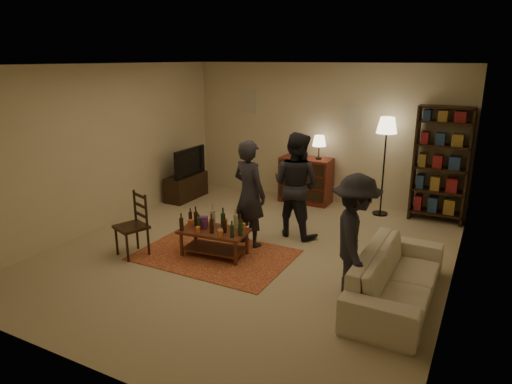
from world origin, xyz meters
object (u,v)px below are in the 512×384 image
Objects in this scene: tv_stand at (186,180)px; person_right at (296,185)px; bookshelf at (441,164)px; person_by_sofa at (355,237)px; dining_chair at (135,222)px; sofa at (397,277)px; person_left at (249,194)px; coffee_table at (214,231)px; floor_lamp at (387,132)px; dresser at (306,179)px.

tv_stand is 0.63× the size of person_right.
bookshelf reaches higher than person_by_sofa.
sofa is at bearing 26.37° from dining_chair.
dining_chair is 1.73m from person_left.
coffee_table is at bearing 45.44° from dining_chair.
person_right reaches higher than coffee_table.
person_left is at bearing -121.69° from floor_lamp.
coffee_table is 1.56m from person_right.
person_right is at bearing -137.23° from bookshelf.
person_by_sofa is at bearing 25.28° from dining_chair.
person_left is 2.01m from person_by_sofa.
bookshelf is (2.65, 3.09, 0.66)m from coffee_table.
floor_lamp is 0.86× the size of sofa.
bookshelf is 1.23× the size of person_left.
tv_stand reaches higher than dining_chair.
dresser is 0.67× the size of bookshelf.
floor_lamp is (1.51, -0.06, 1.05)m from dresser.
person_right is (0.72, 1.30, 0.47)m from coffee_table.
bookshelf reaches higher than tv_stand.
dresser is 0.65× the size of sofa.
person_left reaches higher than tv_stand.
person_right reaches higher than sofa.
dresser is 0.76× the size of floor_lamp.
person_right reaches higher than dining_chair.
floor_lamp is (3.76, 0.85, 1.14)m from tv_stand.
floor_lamp is at bearing 16.19° from sofa.
person_left is at bearing -133.76° from bookshelf.
dresser is 3.93m from sofa.
tv_stand is at bearing -157.93° from dresser.
bookshelf is 3.26m from sofa.
coffee_table is at bearing -120.17° from floor_lamp.
bookshelf reaches higher than dresser.
dining_chair is 0.56× the size of person_right.
tv_stand is 4.02m from floor_lamp.
person_left is at bearing 47.26° from person_by_sofa.
bookshelf is (4.69, 0.98, 0.65)m from tv_stand.
tv_stand is at bearing 64.66° from sofa.
sofa is 0.69m from person_by_sofa.
person_left is (-1.46, -2.37, -0.71)m from floor_lamp.
sofa is at bearing -25.34° from tv_stand.
person_by_sofa is (1.85, -0.80, -0.06)m from person_left.
tv_stand is 5.14m from sofa.
tv_stand is at bearing -167.26° from floor_lamp.
dining_chair is 3.68m from sofa.
floor_lamp is (2.77, 3.46, 1.03)m from dining_chair.
dining_chair is 0.70× the size of dresser.
tv_stand is at bearing -168.20° from bookshelf.
person_right reaches higher than person_by_sofa.
sofa is at bearing -1.96° from coffee_table.
person_left is at bearing -33.50° from tv_stand.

